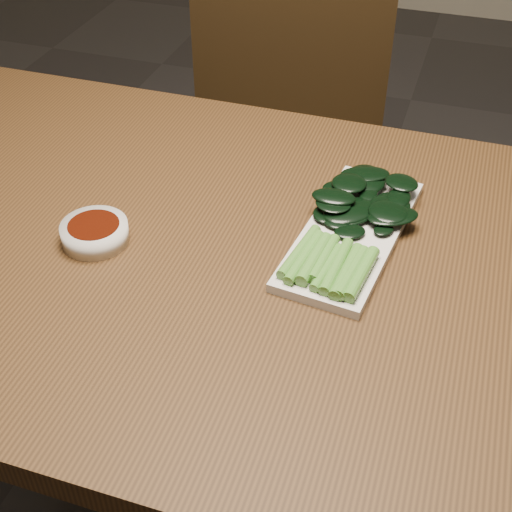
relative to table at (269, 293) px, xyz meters
name	(u,v)px	position (x,y,z in m)	size (l,w,h in m)	color
table	(269,293)	(0.00, 0.00, 0.00)	(1.40, 0.80, 0.75)	#402812
chair_far	(280,150)	(-0.18, 0.68, -0.19)	(0.53, 0.53, 0.89)	black
sauce_bowl	(95,232)	(-0.24, -0.05, 0.09)	(0.09, 0.09, 0.03)	silver
serving_plate	(351,234)	(0.10, 0.07, 0.08)	(0.16, 0.32, 0.01)	silver
gai_lan	(357,217)	(0.10, 0.09, 0.10)	(0.17, 0.31, 0.03)	#4F8D30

